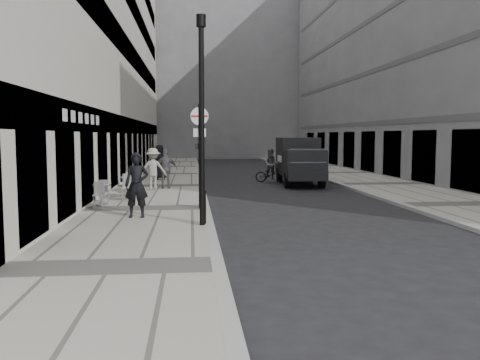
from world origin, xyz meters
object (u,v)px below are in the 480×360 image
at_px(lamppost, 202,110).
at_px(cyclist, 271,169).
at_px(walking_man, 137,185).
at_px(panel_van, 299,158).
at_px(sign_post, 200,142).

xyz_separation_m(lamppost, cyclist, (4.03, 13.50, -2.49)).
height_order(lamppost, cyclist, lamppost).
xyz_separation_m(walking_man, panel_van, (7.15, 10.70, 0.29)).
distance_m(walking_man, lamppost, 3.20).
height_order(walking_man, cyclist, walking_man).
height_order(sign_post, lamppost, lamppost).
relative_size(walking_man, panel_van, 0.37).
xyz_separation_m(sign_post, panel_van, (5.26, 8.95, -0.96)).
bearing_deg(sign_post, panel_van, 64.45).
distance_m(lamppost, cyclist, 14.30).
relative_size(sign_post, panel_van, 0.65).
bearing_deg(cyclist, walking_man, -102.59).
relative_size(panel_van, cyclist, 2.85).
bearing_deg(cyclist, sign_post, -97.81).
xyz_separation_m(sign_post, cyclist, (4.03, 10.28, -1.60)).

